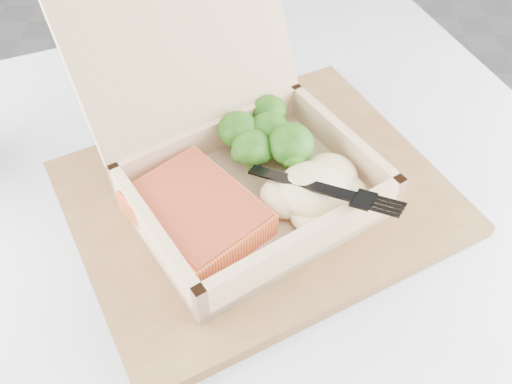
{
  "coord_description": "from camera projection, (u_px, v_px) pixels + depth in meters",
  "views": [
    {
      "loc": [
        -0.65,
        -0.61,
        1.14
      ],
      "look_at": [
        -0.65,
        -0.27,
        0.75
      ],
      "focal_mm": 40.0,
      "sensor_mm": 36.0,
      "label": 1
    }
  ],
  "objects": [
    {
      "name": "cafe_table",
      "position": [
        252.0,
        320.0,
        0.68
      ],
      "size": [
        0.95,
        0.95,
        0.71
      ],
      "rotation": [
        0.0,
        0.0,
        0.37
      ],
      "color": "black",
      "rests_on": "floor"
    },
    {
      "name": "serving_tray",
      "position": [
        258.0,
        198.0,
        0.56
      ],
      "size": [
        0.44,
        0.41,
        0.02
      ],
      "primitive_type": "cube",
      "rotation": [
        0.0,
        0.0,
        0.47
      ],
      "color": "brown",
      "rests_on": "cafe_table"
    },
    {
      "name": "takeout_container",
      "position": [
        231.0,
        143.0,
        0.53
      ],
      "size": [
        0.31,
        0.32,
        0.19
      ],
      "rotation": [
        0.0,
        0.0,
        0.57
      ],
      "color": "tan",
      "rests_on": "serving_tray"
    },
    {
      "name": "salmon_fillet",
      "position": [
        196.0,
        213.0,
        0.51
      ],
      "size": [
        0.15,
        0.15,
        0.02
      ],
      "primitive_type": "cube",
      "rotation": [
        0.0,
        0.0,
        0.72
      ],
      "color": "#FF6431",
      "rests_on": "takeout_container"
    },
    {
      "name": "broccoli_pile",
      "position": [
        269.0,
        135.0,
        0.57
      ],
      "size": [
        0.11,
        0.11,
        0.04
      ],
      "primitive_type": null,
      "color": "#367419",
      "rests_on": "takeout_container"
    },
    {
      "name": "mashed_potatoes",
      "position": [
        313.0,
        190.0,
        0.52
      ],
      "size": [
        0.11,
        0.09,
        0.04
      ],
      "primitive_type": "ellipsoid",
      "color": "#C6B880",
      "rests_on": "takeout_container"
    },
    {
      "name": "plastic_fork",
      "position": [
        281.0,
        174.0,
        0.51
      ],
      "size": [
        0.14,
        0.1,
        0.03
      ],
      "rotation": [
        0.0,
        0.0,
        4.13
      ],
      "color": "black",
      "rests_on": "mashed_potatoes"
    },
    {
      "name": "receipt",
      "position": [
        210.0,
        83.0,
        0.69
      ],
      "size": [
        0.11,
        0.15,
        0.0
      ],
      "primitive_type": "cube",
      "rotation": [
        0.0,
        0.0,
        0.26
      ],
      "color": "white",
      "rests_on": "cafe_table"
    }
  ]
}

